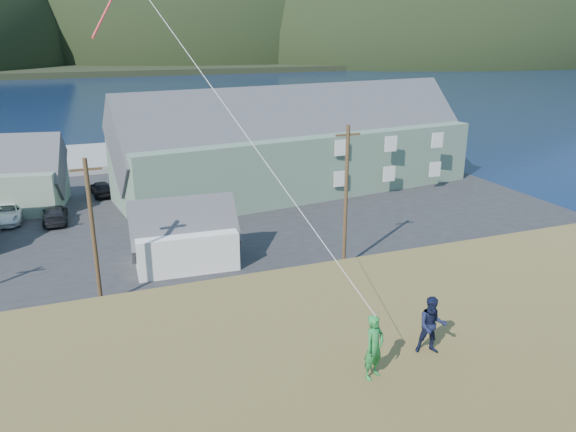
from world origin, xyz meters
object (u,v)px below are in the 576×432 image
(lodge, at_px, (299,143))
(kite_flyer_navy, at_px, (432,325))
(kite_flyer_green, at_px, (374,347))
(wharf, at_px, (48,161))
(shed_white, at_px, (184,235))

(lodge, xyz_separation_m, kite_flyer_navy, (-12.16, -38.46, 3.33))
(kite_flyer_green, bearing_deg, kite_flyer_navy, -11.18)
(lodge, bearing_deg, kite_flyer_green, -117.19)
(lodge, distance_m, kite_flyer_green, 41.43)
(wharf, relative_size, shed_white, 3.71)
(shed_white, bearing_deg, kite_flyer_navy, -83.16)
(kite_flyer_green, bearing_deg, shed_white, 65.80)
(shed_white, distance_m, kite_flyer_green, 25.37)
(wharf, height_order, lodge, lodge)
(shed_white, xyz_separation_m, kite_flyer_green, (-0.21, -24.68, 5.87))
(lodge, relative_size, shed_white, 4.98)
(wharf, distance_m, shed_white, 35.47)
(shed_white, relative_size, kite_flyer_green, 4.60)
(lodge, distance_m, kite_flyer_navy, 40.47)
(lodge, height_order, kite_flyer_green, lodge)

